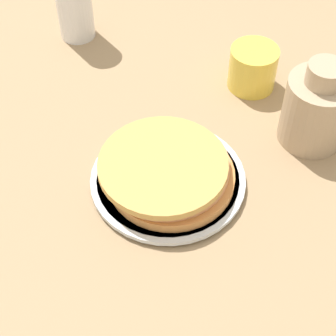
{
  "coord_description": "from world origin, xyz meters",
  "views": [
    {
      "loc": [
        -0.48,
        -0.13,
        0.64
      ],
      "look_at": [
        0.01,
        0.03,
        0.03
      ],
      "focal_mm": 60.0,
      "sensor_mm": 36.0,
      "label": 1
    }
  ],
  "objects": [
    {
      "name": "pancake_stack",
      "position": [
        0.01,
        0.03,
        0.03
      ],
      "size": [
        0.19,
        0.19,
        0.04
      ],
      "color": "#CE8747",
      "rests_on": "plate"
    },
    {
      "name": "cream_jug",
      "position": [
        0.17,
        -0.15,
        0.06
      ],
      "size": [
        0.1,
        0.1,
        0.14
      ],
      "color": "tan",
      "rests_on": "ground_plane"
    },
    {
      "name": "ground_plane",
      "position": [
        0.0,
        0.0,
        0.0
      ],
      "size": [
        4.0,
        4.0,
        0.0
      ],
      "primitive_type": "plane",
      "color": "#9E7F5B"
    },
    {
      "name": "juice_glass",
      "position": [
        0.26,
        -0.04,
        0.04
      ],
      "size": [
        0.08,
        0.08,
        0.07
      ],
      "color": "yellow",
      "rests_on": "ground_plane"
    },
    {
      "name": "plate",
      "position": [
        0.01,
        0.03,
        0.01
      ],
      "size": [
        0.22,
        0.22,
        0.01
      ],
      "color": "silver",
      "rests_on": "ground_plane"
    }
  ]
}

